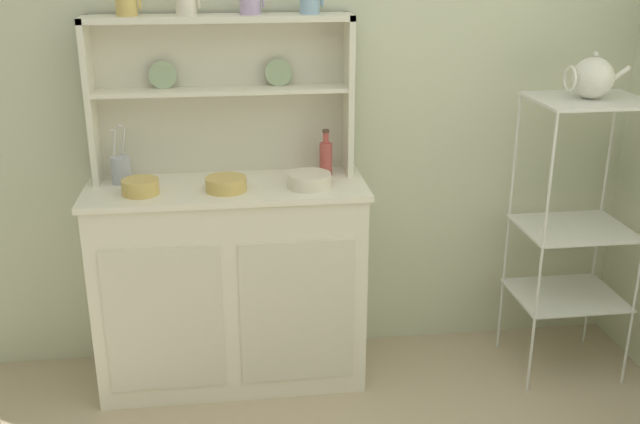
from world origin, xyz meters
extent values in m
cube|color=beige|center=(0.00, 1.62, 1.25)|extent=(3.84, 0.05, 2.50)
cube|color=silver|center=(-0.22, 1.37, 0.44)|extent=(1.10, 0.42, 0.88)
cube|color=beige|center=(-0.48, 1.16, 0.40)|extent=(0.46, 0.01, 0.62)
cube|color=beige|center=(0.05, 1.16, 0.40)|extent=(0.46, 0.01, 0.62)
cube|color=white|center=(-0.22, 1.37, 0.87)|extent=(1.13, 0.45, 0.02)
cube|color=silver|center=(-0.22, 1.57, 1.21)|extent=(1.06, 0.02, 0.66)
cube|color=silver|center=(-0.73, 1.49, 1.21)|extent=(0.02, 0.18, 0.66)
cube|color=silver|center=(0.30, 1.49, 1.21)|extent=(0.02, 0.18, 0.66)
cube|color=silver|center=(-0.22, 1.49, 1.24)|extent=(1.02, 0.16, 0.02)
cube|color=silver|center=(-0.22, 1.49, 1.53)|extent=(1.06, 0.18, 0.02)
cylinder|color=#9EB78E|center=(-0.45, 1.53, 1.30)|extent=(0.11, 0.03, 0.11)
cylinder|color=#9EB78E|center=(0.02, 1.53, 1.30)|extent=(0.11, 0.03, 0.11)
cylinder|color=silver|center=(1.02, 1.08, 0.61)|extent=(0.01, 0.01, 1.22)
cylinder|color=silver|center=(1.02, 1.44, 0.61)|extent=(0.01, 0.01, 1.22)
cylinder|color=silver|center=(1.46, 1.44, 0.61)|extent=(0.01, 0.01, 1.22)
cube|color=silver|center=(1.24, 1.26, 1.21)|extent=(0.45, 0.38, 0.01)
cube|color=silver|center=(1.24, 1.26, 0.66)|extent=(0.45, 0.38, 0.01)
cube|color=silver|center=(1.24, 1.26, 0.35)|extent=(0.45, 0.38, 0.01)
cylinder|color=#DBB760|center=(-0.56, 1.49, 1.58)|extent=(0.08, 0.08, 0.08)
torus|color=#DBB760|center=(-0.51, 1.49, 1.58)|extent=(0.01, 0.05, 0.05)
cylinder|color=silver|center=(-0.34, 1.49, 1.58)|extent=(0.08, 0.08, 0.09)
torus|color=silver|center=(-0.29, 1.49, 1.59)|extent=(0.01, 0.05, 0.05)
cylinder|color=#B79ECC|center=(-0.09, 1.49, 1.58)|extent=(0.08, 0.08, 0.09)
torus|color=#B79ECC|center=(-0.04, 1.49, 1.59)|extent=(0.01, 0.05, 0.05)
cylinder|color=#8EB2D1|center=(0.14, 1.49, 1.58)|extent=(0.08, 0.08, 0.09)
torus|color=#8EB2D1|center=(0.19, 1.49, 1.59)|extent=(0.01, 0.05, 0.05)
cylinder|color=#DBB760|center=(-0.55, 1.29, 0.91)|extent=(0.14, 0.14, 0.06)
cylinder|color=#DBB760|center=(-0.22, 1.29, 0.91)|extent=(0.16, 0.16, 0.05)
cylinder|color=silver|center=(0.11, 1.29, 0.91)|extent=(0.17, 0.17, 0.06)
cylinder|color=#B74C47|center=(0.20, 1.45, 0.95)|extent=(0.05, 0.05, 0.14)
cylinder|color=#B74C47|center=(0.20, 1.45, 1.04)|extent=(0.02, 0.02, 0.05)
cylinder|color=#4C382D|center=(0.20, 1.45, 1.07)|extent=(0.03, 0.03, 0.01)
cylinder|color=#B2B7C6|center=(-0.63, 1.45, 0.94)|extent=(0.08, 0.08, 0.11)
cylinder|color=silver|center=(-0.63, 1.47, 1.02)|extent=(0.04, 0.02, 0.18)
ellipsoid|color=silver|center=(-0.63, 1.47, 1.11)|extent=(0.02, 0.01, 0.01)
cylinder|color=silver|center=(-0.66, 1.46, 1.01)|extent=(0.02, 0.03, 0.17)
ellipsoid|color=silver|center=(-0.66, 1.46, 1.10)|extent=(0.02, 0.01, 0.01)
sphere|color=white|center=(1.24, 1.26, 1.30)|extent=(0.16, 0.16, 0.16)
sphere|color=silver|center=(1.24, 1.26, 1.39)|extent=(0.02, 0.02, 0.02)
cylinder|color=white|center=(1.35, 1.26, 1.31)|extent=(0.09, 0.02, 0.07)
torus|color=white|center=(1.15, 1.26, 1.30)|extent=(0.01, 0.10, 0.10)
camera|label=1|loc=(-0.21, -1.49, 1.79)|focal=41.40mm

